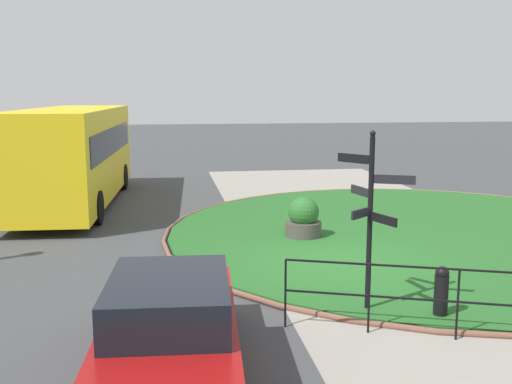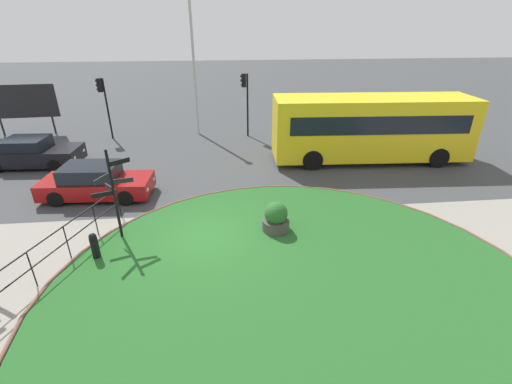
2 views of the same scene
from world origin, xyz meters
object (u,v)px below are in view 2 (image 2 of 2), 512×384
lamppost_tall (194,64)px  billboard_left (22,102)px  bollard_foreground (95,246)px  traffic_light_near (245,91)px  planter_near_signpost (276,219)px  traffic_light_far (103,95)px  signpost_directional (113,190)px  car_far_lane (96,182)px  car_near_lane (32,153)px  bus_yellow (371,127)px

lamppost_tall → billboard_left: bearing=174.6°
bollard_foreground → traffic_light_near: bearing=66.2°
planter_near_signpost → traffic_light_far: bearing=126.0°
signpost_directional → car_far_lane: 4.01m
bollard_foreground → car_far_lane: 4.70m
traffic_light_far → car_near_lane: bearing=58.5°
traffic_light_near → planter_near_signpost: traffic_light_near is taller
bus_yellow → car_far_lane: bearing=-163.7°
car_near_lane → car_far_lane: 5.82m
bus_yellow → traffic_light_far: (-14.55, 5.31, 0.91)m
planter_near_signpost → bus_yellow: bearing=48.1°
billboard_left → traffic_light_near: bearing=-11.2°
bus_yellow → car_near_lane: bus_yellow is taller
traffic_light_far → bus_yellow: bearing=158.9°
bus_yellow → traffic_light_near: 7.92m
car_near_lane → planter_near_signpost: 13.50m
car_far_lane → traffic_light_far: traffic_light_far is taller
billboard_left → planter_near_signpost: (14.08, -13.37, -1.55)m
traffic_light_far → lamppost_tall: (5.47, 0.45, 1.63)m
signpost_directional → planter_near_signpost: signpost_directional is taller
traffic_light_near → billboard_left: size_ratio=0.91×
car_far_lane → billboard_left: bearing=129.5°
car_far_lane → traffic_light_near: 10.78m
car_far_lane → lamppost_tall: bearing=70.4°
car_near_lane → billboard_left: billboard_left is taller
billboard_left → planter_near_signpost: bearing=-47.3°
bollard_foreground → bus_yellow: 13.94m
signpost_directional → billboard_left: signpost_directional is taller
car_far_lane → traffic_light_near: traffic_light_near is taller
signpost_directional → car_near_lane: (-6.01, 7.38, -1.16)m
bollard_foreground → car_far_lane: size_ratio=0.21×
car_near_lane → signpost_directional: bearing=-47.7°
bollard_foreground → traffic_light_near: size_ratio=0.25×
traffic_light_near → car_near_lane: bearing=27.4°
car_near_lane → traffic_light_near: 12.00m
bus_yellow → car_far_lane: (-12.89, -3.07, -1.10)m
signpost_directional → planter_near_signpost: size_ratio=2.80×
bollard_foreground → car_far_lane: bearing=105.6°
signpost_directional → car_far_lane: (-1.75, 3.41, -1.17)m
car_far_lane → traffic_light_near: (6.82, 8.06, 2.15)m
car_far_lane → lamppost_tall: 10.29m
bollard_foreground → traffic_light_near: traffic_light_near is taller
traffic_light_far → billboard_left: 5.66m
car_near_lane → bus_yellow: bearing=0.2°
traffic_light_near → billboard_left: traffic_light_near is taller
signpost_directional → car_near_lane: bearing=129.1°
bus_yellow → car_far_lane: size_ratio=2.23×
planter_near_signpost → bollard_foreground: bearing=-169.9°
signpost_directional → traffic_light_near: bearing=66.2°
signpost_directional → bollard_foreground: (-0.49, -1.11, -1.34)m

